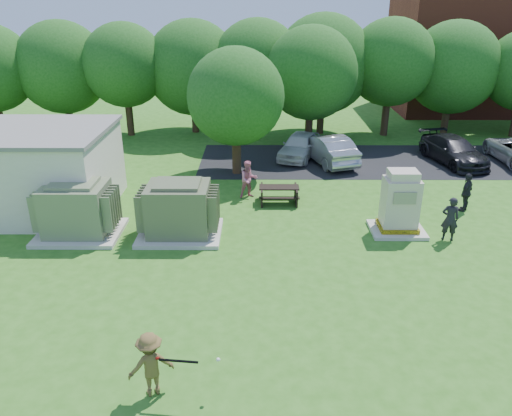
{
  "coord_description": "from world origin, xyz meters",
  "views": [
    {
      "loc": [
        0.1,
        -12.05,
        8.16
      ],
      "look_at": [
        0.0,
        4.0,
        1.3
      ],
      "focal_mm": 35.0,
      "sensor_mm": 36.0,
      "label": 1
    }
  ],
  "objects_px": {
    "person_by_generator": "(450,219)",
    "person_walking_right": "(467,192)",
    "transformer_right": "(179,211)",
    "car_silver_a": "(328,149)",
    "generator_cabinet": "(400,206)",
    "person_at_picnic": "(249,179)",
    "transformer_left": "(77,211)",
    "car_white": "(300,145)",
    "car_dark": "(453,150)",
    "picnic_table": "(279,193)",
    "batter": "(151,364)"
  },
  "relations": [
    {
      "from": "car_dark",
      "to": "picnic_table",
      "type": "bearing_deg",
      "value": -162.17
    },
    {
      "from": "batter",
      "to": "generator_cabinet",
      "type": "bearing_deg",
      "value": -153.8
    },
    {
      "from": "batter",
      "to": "picnic_table",
      "type": "bearing_deg",
      "value": -127.63
    },
    {
      "from": "generator_cabinet",
      "to": "person_by_generator",
      "type": "bearing_deg",
      "value": -22.27
    },
    {
      "from": "generator_cabinet",
      "to": "picnic_table",
      "type": "height_order",
      "value": "generator_cabinet"
    },
    {
      "from": "generator_cabinet",
      "to": "picnic_table",
      "type": "distance_m",
      "value": 5.2
    },
    {
      "from": "generator_cabinet",
      "to": "car_white",
      "type": "xyz_separation_m",
      "value": [
        -2.97,
        9.23,
        -0.37
      ]
    },
    {
      "from": "transformer_left",
      "to": "car_white",
      "type": "bearing_deg",
      "value": 47.35
    },
    {
      "from": "picnic_table",
      "to": "person_by_generator",
      "type": "distance_m",
      "value": 6.93
    },
    {
      "from": "picnic_table",
      "to": "person_at_picnic",
      "type": "xyz_separation_m",
      "value": [
        -1.3,
        0.6,
        0.37
      ]
    },
    {
      "from": "person_by_generator",
      "to": "car_silver_a",
      "type": "distance_m",
      "value": 9.64
    },
    {
      "from": "person_walking_right",
      "to": "car_white",
      "type": "bearing_deg",
      "value": -96.62
    },
    {
      "from": "batter",
      "to": "car_silver_a",
      "type": "bearing_deg",
      "value": -131.24
    },
    {
      "from": "transformer_right",
      "to": "car_white",
      "type": "bearing_deg",
      "value": 61.9
    },
    {
      "from": "generator_cabinet",
      "to": "picnic_table",
      "type": "bearing_deg",
      "value": 146.78
    },
    {
      "from": "batter",
      "to": "transformer_right",
      "type": "bearing_deg",
      "value": -107.57
    },
    {
      "from": "generator_cabinet",
      "to": "person_by_generator",
      "type": "distance_m",
      "value": 1.79
    },
    {
      "from": "person_walking_right",
      "to": "car_dark",
      "type": "bearing_deg",
      "value": -152.85
    },
    {
      "from": "transformer_left",
      "to": "car_white",
      "type": "relative_size",
      "value": 0.75
    },
    {
      "from": "person_walking_right",
      "to": "car_dark",
      "type": "xyz_separation_m",
      "value": [
        1.77,
        6.36,
        -0.13
      ]
    },
    {
      "from": "picnic_table",
      "to": "person_walking_right",
      "type": "xyz_separation_m",
      "value": [
        7.57,
        -0.83,
        0.35
      ]
    },
    {
      "from": "person_at_picnic",
      "to": "car_silver_a",
      "type": "height_order",
      "value": "person_at_picnic"
    },
    {
      "from": "transformer_left",
      "to": "person_by_generator",
      "type": "distance_m",
      "value": 13.42
    },
    {
      "from": "batter",
      "to": "person_walking_right",
      "type": "height_order",
      "value": "person_walking_right"
    },
    {
      "from": "transformer_left",
      "to": "person_walking_right",
      "type": "bearing_deg",
      "value": 8.81
    },
    {
      "from": "transformer_right",
      "to": "batter",
      "type": "relative_size",
      "value": 1.93
    },
    {
      "from": "car_white",
      "to": "car_silver_a",
      "type": "xyz_separation_m",
      "value": [
        1.42,
        -0.8,
        0.06
      ]
    },
    {
      "from": "transformer_right",
      "to": "car_silver_a",
      "type": "relative_size",
      "value": 0.66
    },
    {
      "from": "car_silver_a",
      "to": "transformer_left",
      "type": "bearing_deg",
      "value": 22.88
    },
    {
      "from": "car_white",
      "to": "person_walking_right",
      "type": "bearing_deg",
      "value": -28.22
    },
    {
      "from": "person_by_generator",
      "to": "person_walking_right",
      "type": "bearing_deg",
      "value": -110.79
    },
    {
      "from": "person_walking_right",
      "to": "transformer_right",
      "type": "bearing_deg",
      "value": -35.7
    },
    {
      "from": "generator_cabinet",
      "to": "person_walking_right",
      "type": "height_order",
      "value": "generator_cabinet"
    },
    {
      "from": "generator_cabinet",
      "to": "person_walking_right",
      "type": "bearing_deg",
      "value": 31.49
    },
    {
      "from": "generator_cabinet",
      "to": "person_at_picnic",
      "type": "height_order",
      "value": "generator_cabinet"
    },
    {
      "from": "person_by_generator",
      "to": "car_silver_a",
      "type": "xyz_separation_m",
      "value": [
        -3.19,
        9.1,
        -0.08
      ]
    },
    {
      "from": "picnic_table",
      "to": "person_by_generator",
      "type": "relative_size",
      "value": 1.02
    },
    {
      "from": "generator_cabinet",
      "to": "car_dark",
      "type": "distance_m",
      "value": 9.76
    },
    {
      "from": "batter",
      "to": "car_silver_a",
      "type": "height_order",
      "value": "batter"
    },
    {
      "from": "person_by_generator",
      "to": "car_dark",
      "type": "height_order",
      "value": "person_by_generator"
    },
    {
      "from": "person_at_picnic",
      "to": "batter",
      "type": "bearing_deg",
      "value": -118.41
    },
    {
      "from": "generator_cabinet",
      "to": "person_at_picnic",
      "type": "xyz_separation_m",
      "value": [
        -5.62,
        3.43,
        -0.23
      ]
    },
    {
      "from": "person_at_picnic",
      "to": "transformer_left",
      "type": "bearing_deg",
      "value": -167.73
    },
    {
      "from": "transformer_left",
      "to": "car_dark",
      "type": "relative_size",
      "value": 0.64
    },
    {
      "from": "transformer_right",
      "to": "car_silver_a",
      "type": "xyz_separation_m",
      "value": [
        6.52,
        8.76,
        -0.22
      ]
    },
    {
      "from": "person_walking_right",
      "to": "car_white",
      "type": "relative_size",
      "value": 0.4
    },
    {
      "from": "generator_cabinet",
      "to": "person_by_generator",
      "type": "height_order",
      "value": "generator_cabinet"
    },
    {
      "from": "car_silver_a",
      "to": "generator_cabinet",
      "type": "bearing_deg",
      "value": 82.71
    },
    {
      "from": "transformer_right",
      "to": "generator_cabinet",
      "type": "relative_size",
      "value": 1.25
    },
    {
      "from": "transformer_right",
      "to": "car_silver_a",
      "type": "height_order",
      "value": "transformer_right"
    }
  ]
}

